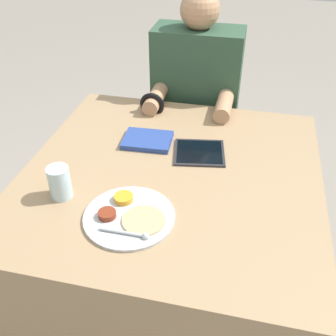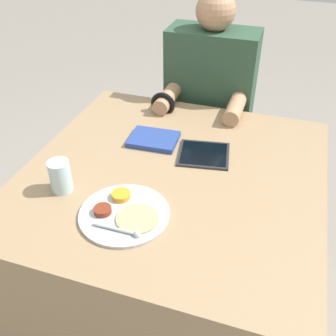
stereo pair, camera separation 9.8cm
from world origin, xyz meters
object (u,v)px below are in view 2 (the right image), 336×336
at_px(person_diner, 208,125).
at_px(drinking_glass, 60,176).
at_px(thali_tray, 124,213).
at_px(tablet_device, 204,154).
at_px(red_notebook, 154,140).

bearing_deg(person_diner, drinking_glass, -108.61).
bearing_deg(thali_tray, drinking_glass, 168.21).
bearing_deg(tablet_device, red_notebook, 171.54).
relative_size(tablet_device, drinking_glass, 1.93).
relative_size(person_diner, drinking_glass, 11.02).
height_order(thali_tray, red_notebook, thali_tray).
bearing_deg(person_diner, thali_tray, -93.09).
xyz_separation_m(red_notebook, person_diner, (0.11, 0.50, -0.19)).
relative_size(thali_tray, drinking_glass, 2.54).
bearing_deg(person_diner, tablet_device, -79.10).
height_order(person_diner, drinking_glass, person_diner).
bearing_deg(tablet_device, drinking_glass, -139.23).
height_order(thali_tray, tablet_device, thali_tray).
bearing_deg(red_notebook, thali_tray, -82.16).
bearing_deg(person_diner, red_notebook, -102.22).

